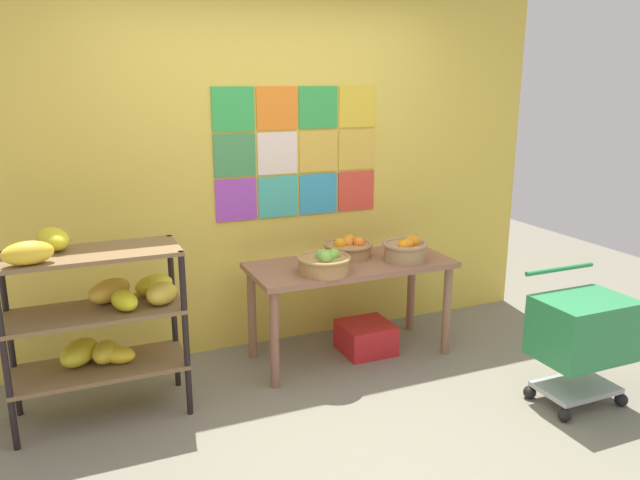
# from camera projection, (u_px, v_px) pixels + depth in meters

# --- Properties ---
(ground) EXTENTS (9.11, 9.11, 0.00)m
(ground) POSITION_uv_depth(u_px,v_px,m) (362.00, 448.00, 3.35)
(ground) COLOR slate
(back_wall_with_art) EXTENTS (4.46, 0.07, 2.77)m
(back_wall_with_art) POSITION_uv_depth(u_px,v_px,m) (266.00, 159.00, 4.41)
(back_wall_with_art) COLOR #E0C147
(back_wall_with_art) RESTS_ON ground
(banana_shelf_unit) EXTENTS (0.98, 0.49, 1.14)m
(banana_shelf_unit) POSITION_uv_depth(u_px,v_px,m) (99.00, 308.00, 3.54)
(banana_shelf_unit) COLOR black
(banana_shelf_unit) RESTS_ON ground
(display_table) EXTENTS (1.43, 0.61, 0.70)m
(display_table) POSITION_uv_depth(u_px,v_px,m) (350.00, 275.00, 4.33)
(display_table) COLOR #8E6048
(display_table) RESTS_ON ground
(fruit_basket_left) EXTENTS (0.36, 0.36, 0.15)m
(fruit_basket_left) POSITION_uv_depth(u_px,v_px,m) (348.00, 248.00, 4.44)
(fruit_basket_left) COLOR #A87B49
(fruit_basket_left) RESTS_ON display_table
(fruit_basket_back_left) EXTENTS (0.32, 0.32, 0.18)m
(fruit_basket_back_left) POSITION_uv_depth(u_px,v_px,m) (406.00, 249.00, 4.32)
(fruit_basket_back_left) COLOR #A48058
(fruit_basket_back_left) RESTS_ON display_table
(fruit_basket_centre) EXTENTS (0.36, 0.36, 0.17)m
(fruit_basket_centre) POSITION_uv_depth(u_px,v_px,m) (325.00, 263.00, 4.05)
(fruit_basket_centre) COLOR #A67B48
(fruit_basket_centre) RESTS_ON display_table
(produce_crate_under_table) EXTENTS (0.36, 0.35, 0.22)m
(produce_crate_under_table) POSITION_uv_depth(u_px,v_px,m) (366.00, 337.00, 4.51)
(produce_crate_under_table) COLOR red
(produce_crate_under_table) RESTS_ON ground
(shopping_cart) EXTENTS (0.55, 0.44, 0.81)m
(shopping_cart) POSITION_uv_depth(u_px,v_px,m) (582.00, 332.00, 3.71)
(shopping_cart) COLOR black
(shopping_cart) RESTS_ON ground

